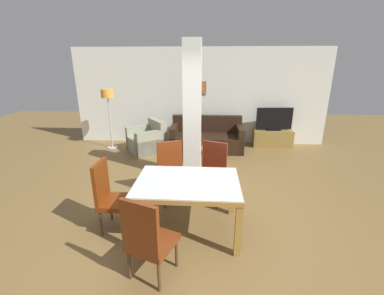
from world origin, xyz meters
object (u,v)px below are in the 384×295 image
at_px(dining_table, 187,192).
at_px(tv_stand, 272,138).
at_px(tv_screen, 274,119).
at_px(floor_lamp, 108,99).
at_px(dining_chair_far_right, 212,170).
at_px(dining_chair_near_left, 148,238).
at_px(dining_chair_far_left, 172,170).
at_px(armchair, 148,141).
at_px(coffee_table, 207,154).
at_px(sofa, 207,139).
at_px(bottle, 201,141).
at_px(dining_chair_head_left, 111,194).

xyz_separation_m(dining_table, tv_stand, (2.10, 4.03, -0.37)).
bearing_deg(tv_screen, floor_lamp, 0.30).
relative_size(tv_stand, tv_screen, 1.09).
xyz_separation_m(dining_table, tv_screen, (2.10, 4.03, 0.18)).
relative_size(dining_chair_far_right, dining_chair_near_left, 1.00).
distance_m(dining_chair_far_left, tv_stand, 3.98).
xyz_separation_m(armchair, coffee_table, (1.61, -0.73, -0.09)).
bearing_deg(dining_chair_far_right, sofa, -67.08).
xyz_separation_m(dining_chair_far_left, coffee_table, (0.61, 1.75, -0.33)).
bearing_deg(dining_table, bottle, 87.91).
relative_size(coffee_table, tv_screen, 0.76).
height_order(sofa, coffee_table, sofa).
relative_size(sofa, floor_lamp, 1.19).
height_order(sofa, armchair, sofa).
bearing_deg(dining_table, armchair, 111.70).
height_order(dining_chair_far_left, floor_lamp, floor_lamp).
xyz_separation_m(dining_chair_far_left, tv_screen, (2.44, 3.13, 0.25)).
height_order(dining_chair_far_right, dining_chair_near_left, same).
distance_m(dining_chair_far_right, coffee_table, 1.76).
bearing_deg(dining_chair_near_left, sofa, 104.06).
xyz_separation_m(dining_chair_far_right, floor_lamp, (-2.77, 2.67, 0.83)).
distance_m(tv_stand, tv_screen, 0.55).
height_order(dining_table, dining_chair_head_left, dining_chair_head_left).
xyz_separation_m(dining_chair_near_left, coffee_table, (0.61, 3.55, -0.33)).
height_order(coffee_table, floor_lamp, floor_lamp).
relative_size(armchair, bottle, 4.13).
bearing_deg(bottle, tv_screen, 33.04).
xyz_separation_m(dining_chair_head_left, armchair, (-0.27, 3.39, -0.24)).
distance_m(dining_table, coffee_table, 2.70).
height_order(tv_screen, floor_lamp, floor_lamp).
bearing_deg(tv_screen, dining_table, 57.41).
bearing_deg(armchair, dining_chair_near_left, 157.97).
height_order(sofa, bottle, sofa).
bearing_deg(dining_chair_far_left, tv_screen, -149.09).
relative_size(dining_table, dining_chair_far_right, 1.39).
relative_size(dining_chair_far_right, floor_lamp, 0.62).
relative_size(dining_chair_far_left, dining_chair_near_left, 1.00).
relative_size(dining_chair_far_left, dining_chair_head_left, 1.00).
distance_m(dining_chair_far_left, armchair, 2.69).
xyz_separation_m(dining_table, floor_lamp, (-2.42, 3.60, 0.75)).
bearing_deg(armchair, dining_chair_head_left, 149.36).
bearing_deg(armchair, bottle, -149.66).
height_order(dining_chair_far_right, coffee_table, dining_chair_far_right).
xyz_separation_m(dining_chair_far_right, tv_screen, (1.75, 3.10, 0.25)).
xyz_separation_m(dining_chair_far_left, dining_chair_head_left, (-0.73, -0.90, 0.00)).
bearing_deg(bottle, dining_chair_far_left, -103.75).
bearing_deg(tv_screen, coffee_table, 31.71).
distance_m(dining_chair_head_left, dining_chair_near_left, 1.15).
distance_m(dining_table, sofa, 3.67).
xyz_separation_m(dining_chair_head_left, sofa, (1.31, 3.65, -0.23)).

